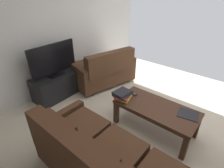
{
  "coord_description": "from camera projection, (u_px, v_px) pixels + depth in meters",
  "views": [
    {
      "loc": [
        -0.76,
        2.17,
        2.04
      ],
      "look_at": [
        0.57,
        0.58,
        0.88
      ],
      "focal_mm": 27.97,
      "sensor_mm": 36.0,
      "label": 1
    }
  ],
  "objects": [
    {
      "name": "tv_stand",
      "position": [
        58.0,
        85.0,
        3.61
      ],
      "size": [
        0.49,
        1.01,
        0.48
      ],
      "color": "black",
      "rests_on": "ground"
    },
    {
      "name": "ground_plane",
      "position": [
        161.0,
        128.0,
        2.87
      ],
      "size": [
        4.9,
        4.84,
        0.01
      ],
      "primitive_type": "cube",
      "color": "beige"
    },
    {
      "name": "loose_magazine",
      "position": [
        188.0,
        114.0,
        2.48
      ],
      "size": [
        0.32,
        0.3,
        0.01
      ],
      "primitive_type": "cube",
      "rotation": [
        0.0,
        0.0,
        4.91
      ],
      "color": "black",
      "rests_on": "coffee_table"
    },
    {
      "name": "flat_tv",
      "position": [
        53.0,
        60.0,
        3.33
      ],
      "size": [
        0.21,
        0.99,
        0.63
      ],
      "color": "black",
      "rests_on": "tv_stand"
    },
    {
      "name": "loveseat_near",
      "position": [
        104.0,
        69.0,
        4.0
      ],
      "size": [
        1.1,
        1.51,
        0.86
      ],
      "color": "black",
      "rests_on": "ground"
    },
    {
      "name": "book_stack",
      "position": [
        123.0,
        95.0,
        2.8
      ],
      "size": [
        0.29,
        0.33,
        0.13
      ],
      "color": "#E0CC4C",
      "rests_on": "coffee_table"
    },
    {
      "name": "coffee_table",
      "position": [
        156.0,
        110.0,
        2.67
      ],
      "size": [
        1.23,
        0.6,
        0.45
      ],
      "color": "#3D2316",
      "rests_on": "ground"
    },
    {
      "name": "sofa_main",
      "position": [
        107.0,
        167.0,
        1.85
      ],
      "size": [
        1.91,
        0.81,
        0.87
      ],
      "color": "black",
      "rests_on": "ground"
    },
    {
      "name": "wall_right",
      "position": [
        61.0,
        27.0,
        3.61
      ],
      "size": [
        0.12,
        4.84,
        2.59
      ],
      "primitive_type": "cube",
      "color": "silver",
      "rests_on": "ground"
    },
    {
      "name": "tv_remote",
      "position": [
        133.0,
        94.0,
        2.94
      ],
      "size": [
        0.16,
        0.06,
        0.02
      ],
      "color": "black",
      "rests_on": "coffee_table"
    }
  ]
}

